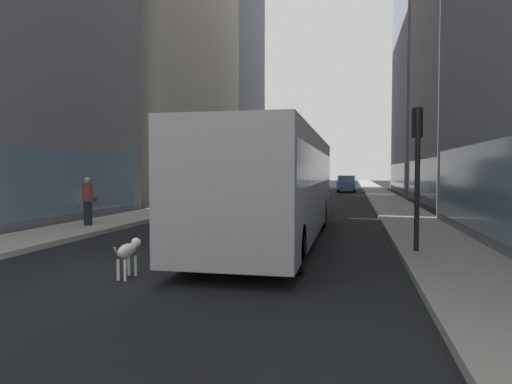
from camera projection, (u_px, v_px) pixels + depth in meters
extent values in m
plane|color=black|center=(316.00, 193.00, 43.50)|extent=(120.00, 120.00, 0.00)
cube|color=#ADA89E|center=(258.00, 191.00, 44.68)|extent=(2.40, 110.00, 0.15)
cube|color=gray|center=(378.00, 192.00, 42.32)|extent=(2.40, 110.00, 0.15)
cube|color=slate|center=(24.00, 185.00, 14.97)|extent=(0.08, 15.06, 2.40)
cube|color=#B2A893|center=(143.00, 1.00, 33.75)|extent=(10.24, 17.34, 29.27)
cube|color=slate|center=(210.00, 177.00, 33.29)|extent=(0.08, 15.61, 2.40)
cube|color=slate|center=(216.00, 58.00, 51.71)|extent=(8.25, 15.86, 29.71)
cube|color=slate|center=(251.00, 175.00, 51.46)|extent=(0.08, 14.27, 2.40)
cube|color=slate|center=(492.00, 189.00, 11.21)|extent=(0.08, 13.44, 2.40)
cube|color=slate|center=(500.00, 28.00, 27.21)|extent=(8.27, 16.55, 21.16)
cube|color=slate|center=(424.00, 178.00, 28.47)|extent=(0.08, 14.90, 2.40)
cube|color=slate|center=(442.00, 28.00, 45.22)|extent=(8.16, 15.98, 32.47)
cube|color=slate|center=(397.00, 176.00, 46.73)|extent=(0.08, 14.38, 2.40)
cube|color=#999EA3|center=(276.00, 184.00, 13.33)|extent=(2.55, 11.50, 2.75)
cube|color=slate|center=(276.00, 167.00, 13.31)|extent=(2.57, 11.04, 0.90)
cube|color=black|center=(298.00, 207.00, 18.95)|extent=(2.55, 0.16, 0.44)
cylinder|color=black|center=(262.00, 212.00, 17.09)|extent=(0.30, 1.00, 1.00)
cylinder|color=black|center=(322.00, 214.00, 16.62)|extent=(0.30, 1.00, 1.00)
cylinder|color=black|center=(190.00, 245.00, 9.56)|extent=(0.30, 1.00, 1.00)
cylinder|color=black|center=(297.00, 249.00, 9.10)|extent=(0.30, 1.00, 1.00)
cube|color=silver|center=(261.00, 160.00, 18.63)|extent=(0.08, 0.24, 0.40)
cube|color=#4C6BB7|center=(346.00, 185.00, 45.12)|extent=(1.74, 4.70, 0.75)
cube|color=slate|center=(346.00, 178.00, 44.86)|extent=(1.60, 2.12, 0.55)
cylinder|color=black|center=(339.00, 188.00, 47.19)|extent=(0.22, 0.64, 0.64)
cylinder|color=black|center=(354.00, 188.00, 46.87)|extent=(0.22, 0.64, 0.64)
cylinder|color=black|center=(338.00, 189.00, 43.40)|extent=(0.22, 0.64, 0.64)
cylinder|color=black|center=(354.00, 189.00, 43.09)|extent=(0.22, 0.64, 0.64)
cube|color=#B7BABF|center=(276.00, 193.00, 28.17)|extent=(1.90, 4.09, 0.75)
cube|color=slate|center=(276.00, 183.00, 27.94)|extent=(1.74, 1.84, 0.55)
cylinder|color=black|center=(268.00, 197.00, 29.95)|extent=(0.22, 0.64, 0.64)
cylinder|color=black|center=(293.00, 198.00, 29.60)|extent=(0.22, 0.64, 0.64)
cylinder|color=black|center=(258.00, 201.00, 26.76)|extent=(0.22, 0.64, 0.64)
cylinder|color=black|center=(286.00, 201.00, 26.42)|extent=(0.22, 0.64, 0.64)
cube|color=silver|center=(228.00, 198.00, 23.16)|extent=(1.75, 4.21, 0.75)
cube|color=slate|center=(226.00, 185.00, 22.92)|extent=(1.61, 1.90, 0.55)
cylinder|color=black|center=(222.00, 203.00, 24.99)|extent=(0.22, 0.64, 0.64)
cylinder|color=black|center=(250.00, 203.00, 24.67)|extent=(0.22, 0.64, 0.64)
cylinder|color=black|center=(203.00, 207.00, 21.68)|extent=(0.22, 0.64, 0.64)
cylinder|color=black|center=(234.00, 208.00, 21.37)|extent=(0.22, 0.64, 0.64)
cube|color=yellow|center=(305.00, 199.00, 21.84)|extent=(1.71, 4.62, 0.75)
cube|color=slate|center=(305.00, 186.00, 21.59)|extent=(1.57, 2.08, 0.55)
cylinder|color=black|center=(295.00, 204.00, 23.87)|extent=(0.22, 0.64, 0.64)
cylinder|color=black|center=(324.00, 205.00, 23.56)|extent=(0.22, 0.64, 0.64)
cylinder|color=black|center=(284.00, 210.00, 20.16)|extent=(0.22, 0.64, 0.64)
cylinder|color=black|center=(318.00, 211.00, 19.85)|extent=(0.22, 0.64, 0.64)
cube|color=silver|center=(301.00, 177.00, 41.44)|extent=(2.30, 2.00, 2.10)
cube|color=silver|center=(296.00, 175.00, 37.76)|extent=(2.30, 5.50, 2.60)
cylinder|color=black|center=(290.00, 189.00, 41.70)|extent=(0.28, 0.90, 0.90)
cylinder|color=black|center=(312.00, 189.00, 41.28)|extent=(0.28, 0.90, 0.90)
cylinder|color=black|center=(280.00, 191.00, 36.32)|extent=(0.28, 0.90, 0.90)
cylinder|color=black|center=(306.00, 191.00, 35.90)|extent=(0.28, 0.90, 0.90)
ellipsoid|color=white|center=(127.00, 251.00, 8.70)|extent=(0.22, 0.60, 0.26)
sphere|color=white|center=(136.00, 243.00, 9.07)|extent=(0.20, 0.20, 0.20)
sphere|color=black|center=(134.00, 242.00, 9.10)|extent=(0.07, 0.07, 0.07)
sphere|color=black|center=(139.00, 242.00, 9.08)|extent=(0.07, 0.07, 0.07)
cylinder|color=white|center=(116.00, 252.00, 8.31)|extent=(0.03, 0.16, 0.19)
cylinder|color=white|center=(129.00, 265.00, 8.94)|extent=(0.06, 0.06, 0.40)
cylinder|color=white|center=(136.00, 266.00, 8.91)|extent=(0.06, 0.06, 0.40)
cylinder|color=white|center=(118.00, 270.00, 8.53)|extent=(0.06, 0.06, 0.40)
cylinder|color=white|center=(125.00, 270.00, 8.50)|extent=(0.06, 0.06, 0.40)
sphere|color=black|center=(132.00, 248.00, 8.79)|extent=(0.04, 0.04, 0.04)
sphere|color=black|center=(122.00, 250.00, 8.64)|extent=(0.04, 0.04, 0.04)
sphere|color=black|center=(123.00, 249.00, 8.52)|extent=(0.04, 0.04, 0.04)
cylinder|color=#1E1E2D|center=(88.00, 213.00, 15.99)|extent=(0.28, 0.28, 0.85)
cylinder|color=maroon|center=(88.00, 192.00, 15.96)|extent=(0.34, 0.34, 0.62)
sphere|color=tan|center=(87.00, 180.00, 15.94)|extent=(0.22, 0.22, 0.22)
cube|color=#59331E|center=(93.00, 200.00, 15.93)|extent=(0.12, 0.24, 0.20)
cylinder|color=black|center=(417.00, 179.00, 10.80)|extent=(0.12, 0.12, 3.40)
cube|color=black|center=(417.00, 123.00, 10.92)|extent=(0.24, 0.20, 0.70)
sphere|color=red|center=(417.00, 114.00, 11.01)|extent=(0.11, 0.11, 0.11)
sphere|color=orange|center=(417.00, 123.00, 11.02)|extent=(0.11, 0.11, 0.11)
sphere|color=green|center=(416.00, 132.00, 11.03)|extent=(0.11, 0.11, 0.11)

